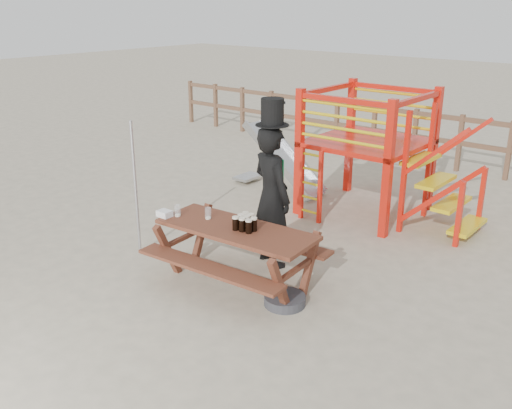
# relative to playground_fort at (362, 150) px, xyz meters

# --- Properties ---
(ground) EXTENTS (60.00, 60.00, 0.00)m
(ground) POSITION_rel_playground_fort_xyz_m (-0.12, -3.58, -1.07)
(ground) COLOR #B9AC90
(ground) RESTS_ON ground
(back_fence) EXTENTS (15.09, 0.09, 1.20)m
(back_fence) POSITION_rel_playground_fort_xyz_m (-0.12, 3.42, -0.34)
(back_fence) COLOR brown
(back_fence) RESTS_ON ground
(playground_fort) EXTENTS (4.71, 1.84, 2.10)m
(playground_fort) POSITION_rel_playground_fort_xyz_m (0.00, 0.00, 0.00)
(playground_fort) COLOR red
(playground_fort) RESTS_ON ground
(picnic_table) EXTENTS (2.13, 1.56, 0.78)m
(picnic_table) POSITION_rel_playground_fort_xyz_m (0.19, -3.37, -0.58)
(picnic_table) COLOR brown
(picnic_table) RESTS_ON ground
(man_with_hat) EXTENTS (0.81, 0.67, 2.26)m
(man_with_hat) POSITION_rel_playground_fort_xyz_m (0.13, -2.59, -0.06)
(man_with_hat) COLOR black
(man_with_hat) RESTS_ON ground
(metal_pole) EXTENTS (0.04, 0.04, 1.92)m
(metal_pole) POSITION_rel_playground_fort_xyz_m (-1.50, -3.55, -0.11)
(metal_pole) COLOR #B2B2B7
(metal_pole) RESTS_ON ground
(parasol_base) EXTENTS (0.50, 0.50, 0.21)m
(parasol_base) POSITION_rel_playground_fort_xyz_m (0.97, -3.39, -1.01)
(parasol_base) COLOR #343439
(parasol_base) RESTS_ON ground
(paper_bag) EXTENTS (0.18, 0.14, 0.08)m
(paper_bag) POSITION_rel_playground_fort_xyz_m (-0.77, -3.68, -0.25)
(paper_bag) COLOR white
(paper_bag) RESTS_ON picnic_table
(stout_pints) EXTENTS (0.28, 0.28, 0.17)m
(stout_pints) POSITION_rel_playground_fort_xyz_m (0.32, -3.34, -0.20)
(stout_pints) COLOR black
(stout_pints) RESTS_ON picnic_table
(empty_glasses) EXTENTS (0.45, 0.26, 0.15)m
(empty_glasses) POSITION_rel_playground_fort_xyz_m (-0.46, -3.47, -0.22)
(empty_glasses) COLOR silver
(empty_glasses) RESTS_ON picnic_table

